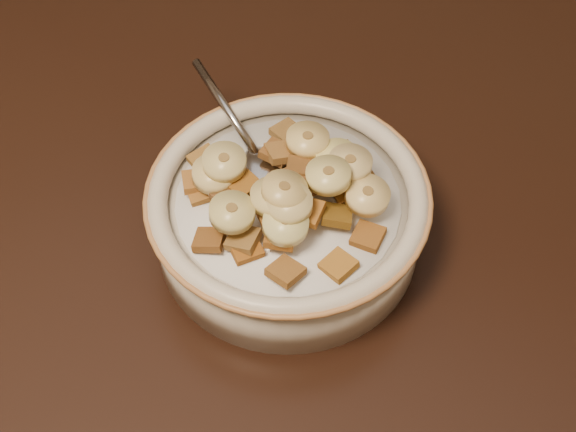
% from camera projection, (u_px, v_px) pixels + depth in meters
% --- Properties ---
extents(table, '(1.43, 0.95, 0.04)m').
position_uv_depth(table, '(37.00, 154.00, 0.69)').
color(table, black).
rests_on(table, floor).
extents(cereal_bowl, '(0.19, 0.19, 0.05)m').
position_uv_depth(cereal_bowl, '(288.00, 222.00, 0.59)').
color(cereal_bowl, beige).
rests_on(cereal_bowl, table).
extents(milk, '(0.16, 0.16, 0.00)m').
position_uv_depth(milk, '(288.00, 202.00, 0.57)').
color(milk, white).
rests_on(milk, cereal_bowl).
extents(spoon, '(0.06, 0.06, 0.01)m').
position_uv_depth(spoon, '(266.00, 169.00, 0.58)').
color(spoon, '#A9AAAF').
rests_on(spoon, cereal_bowl).
extents(cereal_square_0, '(0.03, 0.03, 0.01)m').
position_uv_depth(cereal_square_0, '(340.00, 154.00, 0.59)').
color(cereal_square_0, brown).
rests_on(cereal_square_0, milk).
extents(cereal_square_1, '(0.03, 0.03, 0.01)m').
position_uv_depth(cereal_square_1, '(228.00, 194.00, 0.56)').
color(cereal_square_1, brown).
rests_on(cereal_square_1, milk).
extents(cereal_square_2, '(0.03, 0.03, 0.01)m').
position_uv_depth(cereal_square_2, '(361.00, 178.00, 0.58)').
color(cereal_square_2, brown).
rests_on(cereal_square_2, milk).
extents(cereal_square_3, '(0.03, 0.03, 0.01)m').
position_uv_depth(cereal_square_3, '(197.00, 181.00, 0.57)').
color(cereal_square_3, '#99582B').
rests_on(cereal_square_3, milk).
extents(cereal_square_4, '(0.03, 0.03, 0.01)m').
position_uv_depth(cereal_square_4, '(245.00, 247.00, 0.54)').
color(cereal_square_4, '#975918').
rests_on(cereal_square_4, milk).
extents(cereal_square_5, '(0.03, 0.03, 0.01)m').
position_uv_depth(cereal_square_5, '(280.00, 205.00, 0.54)').
color(cereal_square_5, brown).
rests_on(cereal_square_5, milk).
extents(cereal_square_6, '(0.03, 0.03, 0.01)m').
position_uv_depth(cereal_square_6, '(281.00, 153.00, 0.57)').
color(cereal_square_6, olive).
rests_on(cereal_square_6, milk).
extents(cereal_square_7, '(0.03, 0.03, 0.01)m').
position_uv_depth(cereal_square_7, '(242.00, 183.00, 0.56)').
color(cereal_square_7, brown).
rests_on(cereal_square_7, milk).
extents(cereal_square_8, '(0.03, 0.03, 0.01)m').
position_uv_depth(cereal_square_8, '(328.00, 180.00, 0.56)').
color(cereal_square_8, brown).
rests_on(cereal_square_8, milk).
extents(cereal_square_9, '(0.02, 0.02, 0.01)m').
position_uv_depth(cereal_square_9, '(368.00, 236.00, 0.55)').
color(cereal_square_9, brown).
rests_on(cereal_square_9, milk).
extents(cereal_square_10, '(0.02, 0.02, 0.01)m').
position_uv_depth(cereal_square_10, '(277.00, 152.00, 0.58)').
color(cereal_square_10, brown).
rests_on(cereal_square_10, milk).
extents(cereal_square_11, '(0.02, 0.02, 0.01)m').
position_uv_depth(cereal_square_11, '(280.00, 236.00, 0.53)').
color(cereal_square_11, '#94521C').
rests_on(cereal_square_11, milk).
extents(cereal_square_12, '(0.03, 0.03, 0.01)m').
position_uv_depth(cereal_square_12, '(339.00, 265.00, 0.53)').
color(cereal_square_12, '#9C611F').
rests_on(cereal_square_12, milk).
extents(cereal_square_13, '(0.03, 0.03, 0.01)m').
position_uv_depth(cereal_square_13, '(295.00, 209.00, 0.54)').
color(cereal_square_13, brown).
rests_on(cereal_square_13, milk).
extents(cereal_square_14, '(0.02, 0.02, 0.01)m').
position_uv_depth(cereal_square_14, '(307.00, 212.00, 0.54)').
color(cereal_square_14, '#99591D').
rests_on(cereal_square_14, milk).
extents(cereal_square_15, '(0.03, 0.03, 0.01)m').
position_uv_depth(cereal_square_15, '(326.00, 161.00, 0.58)').
color(cereal_square_15, brown).
rests_on(cereal_square_15, milk).
extents(cereal_square_16, '(0.03, 0.02, 0.01)m').
position_uv_depth(cereal_square_16, '(350.00, 168.00, 0.58)').
color(cereal_square_16, brown).
rests_on(cereal_square_16, milk).
extents(cereal_square_17, '(0.03, 0.03, 0.01)m').
position_uv_depth(cereal_square_17, '(286.00, 182.00, 0.55)').
color(cereal_square_17, brown).
rests_on(cereal_square_17, milk).
extents(cereal_square_18, '(0.03, 0.03, 0.01)m').
position_uv_depth(cereal_square_18, '(298.00, 186.00, 0.55)').
color(cereal_square_18, brown).
rests_on(cereal_square_18, milk).
extents(cereal_square_19, '(0.03, 0.03, 0.01)m').
position_uv_depth(cereal_square_19, '(205.00, 160.00, 0.59)').
color(cereal_square_19, brown).
rests_on(cereal_square_19, milk).
extents(cereal_square_20, '(0.03, 0.03, 0.01)m').
position_uv_depth(cereal_square_20, '(337.00, 216.00, 0.55)').
color(cereal_square_20, brown).
rests_on(cereal_square_20, milk).
extents(cereal_square_21, '(0.03, 0.03, 0.01)m').
position_uv_depth(cereal_square_21, '(301.00, 168.00, 0.56)').
color(cereal_square_21, brown).
rests_on(cereal_square_21, milk).
extents(cereal_square_22, '(0.02, 0.02, 0.01)m').
position_uv_depth(cereal_square_22, '(243.00, 239.00, 0.54)').
color(cereal_square_22, olive).
rests_on(cereal_square_22, milk).
extents(cereal_square_23, '(0.02, 0.02, 0.01)m').
position_uv_depth(cereal_square_23, '(287.00, 199.00, 0.54)').
color(cereal_square_23, brown).
rests_on(cereal_square_23, milk).
extents(cereal_square_24, '(0.03, 0.03, 0.01)m').
position_uv_depth(cereal_square_24, '(201.00, 190.00, 0.57)').
color(cereal_square_24, '#916120').
rests_on(cereal_square_24, milk).
extents(cereal_square_25, '(0.03, 0.03, 0.01)m').
position_uv_depth(cereal_square_25, '(273.00, 215.00, 0.54)').
color(cereal_square_25, '#975824').
rests_on(cereal_square_25, milk).
extents(cereal_square_26, '(0.03, 0.03, 0.01)m').
position_uv_depth(cereal_square_26, '(286.00, 271.00, 0.52)').
color(cereal_square_26, olive).
rests_on(cereal_square_26, milk).
extents(cereal_square_27, '(0.03, 0.03, 0.01)m').
position_uv_depth(cereal_square_27, '(346.00, 188.00, 0.56)').
color(cereal_square_27, brown).
rests_on(cereal_square_27, milk).
extents(cereal_square_28, '(0.03, 0.03, 0.01)m').
position_uv_depth(cereal_square_28, '(287.00, 132.00, 0.60)').
color(cereal_square_28, olive).
rests_on(cereal_square_28, milk).
extents(cereal_square_29, '(0.03, 0.03, 0.01)m').
position_uv_depth(cereal_square_29, '(209.00, 240.00, 0.54)').
color(cereal_square_29, brown).
rests_on(cereal_square_29, milk).
extents(banana_slice_0, '(0.03, 0.03, 0.01)m').
position_uv_depth(banana_slice_0, '(214.00, 174.00, 0.56)').
color(banana_slice_0, '#EDD47C').
rests_on(banana_slice_0, milk).
extents(banana_slice_1, '(0.03, 0.03, 0.01)m').
position_uv_depth(banana_slice_1, '(290.00, 204.00, 0.53)').
color(banana_slice_1, '#E4C976').
rests_on(banana_slice_1, milk).
extents(banana_slice_2, '(0.04, 0.04, 0.01)m').
position_uv_depth(banana_slice_2, '(224.00, 162.00, 0.56)').
color(banana_slice_2, '#E6CC83').
rests_on(banana_slice_2, milk).
extents(banana_slice_3, '(0.04, 0.04, 0.01)m').
position_uv_depth(banana_slice_3, '(273.00, 197.00, 0.54)').
color(banana_slice_3, '#FCDD88').
rests_on(banana_slice_3, milk).
extents(banana_slice_4, '(0.04, 0.04, 0.01)m').
position_uv_depth(banana_slice_4, '(308.00, 140.00, 0.57)').
color(banana_slice_4, '#E0BD72').
rests_on(banana_slice_4, milk).
extents(banana_slice_5, '(0.04, 0.04, 0.01)m').
position_uv_depth(banana_slice_5, '(350.00, 164.00, 0.56)').
color(banana_slice_5, beige).
rests_on(banana_slice_5, milk).
extents(banana_slice_6, '(0.03, 0.03, 0.01)m').
position_uv_depth(banana_slice_6, '(286.00, 224.00, 0.53)').
color(banana_slice_6, '#E3D98B').
rests_on(banana_slice_6, milk).
extents(banana_slice_7, '(0.04, 0.04, 0.02)m').
position_uv_depth(banana_slice_7, '(285.00, 191.00, 0.53)').
color(banana_slice_7, '#E0BB6F').
rests_on(banana_slice_7, milk).
extents(banana_slice_8, '(0.04, 0.04, 0.01)m').
position_uv_depth(banana_slice_8, '(328.00, 175.00, 0.54)').
color(banana_slice_8, '#F4D878').
rests_on(banana_slice_8, milk).
extents(banana_slice_9, '(0.04, 0.04, 0.01)m').
position_uv_depth(banana_slice_9, '(337.00, 159.00, 0.57)').
color(banana_slice_9, '#FBEF87').
rests_on(banana_slice_9, milk).
extents(banana_slice_10, '(0.04, 0.04, 0.01)m').
position_uv_depth(banana_slice_10, '(367.00, 195.00, 0.55)').
color(banana_slice_10, '#EBC578').
rests_on(banana_slice_10, milk).
extents(banana_slice_11, '(0.04, 0.04, 0.01)m').
position_uv_depth(banana_slice_11, '(232.00, 212.00, 0.53)').
color(banana_slice_11, beige).
rests_on(banana_slice_11, milk).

